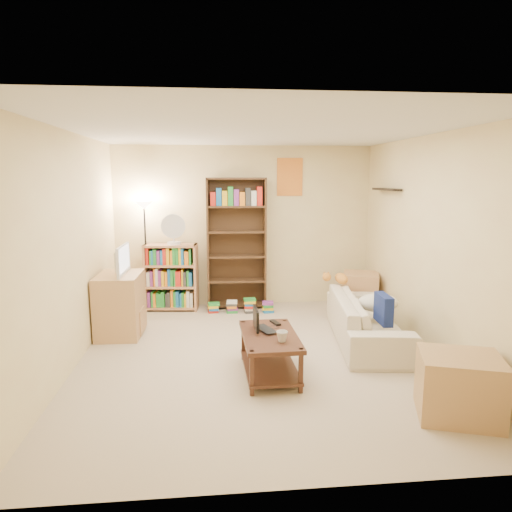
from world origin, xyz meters
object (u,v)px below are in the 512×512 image
at_px(mug, 282,336).
at_px(television, 118,260).
at_px(desk_fan, 173,229).
at_px(sofa, 367,319).
at_px(coffee_table, 270,348).
at_px(laptop, 269,329).
at_px(tv_stand, 120,304).
at_px(floor_lamp, 145,224).
at_px(side_table, 360,292).
at_px(short_bookshelf, 171,277).
at_px(tabby_cat, 339,278).
at_px(tall_bookshelf, 237,240).
at_px(end_cabinet, 459,386).

height_order(mug, television, television).
bearing_deg(desk_fan, sofa, -32.72).
height_order(coffee_table, laptop, laptop).
height_order(coffee_table, tv_stand, tv_stand).
bearing_deg(sofa, floor_lamp, 67.39).
bearing_deg(coffee_table, side_table, 50.65).
relative_size(laptop, short_bookshelf, 0.36).
bearing_deg(mug, tabby_cat, 59.63).
xyz_separation_m(tabby_cat, mug, (-1.08, -1.85, -0.14)).
relative_size(sofa, tall_bookshelf, 0.99).
relative_size(laptop, television, 0.57).
relative_size(tabby_cat, mug, 3.31).
bearing_deg(desk_fan, tabby_cat, -19.60).
height_order(short_bookshelf, floor_lamp, floor_lamp).
bearing_deg(end_cabinet, short_bookshelf, 127.61).
xyz_separation_m(sofa, tall_bookshelf, (-1.52, 1.67, 0.78)).
height_order(sofa, floor_lamp, floor_lamp).
xyz_separation_m(tabby_cat, coffee_table, (-1.18, -1.63, -0.35)).
bearing_deg(television, tv_stand, 0.00).
height_order(laptop, tv_stand, tv_stand).
relative_size(tall_bookshelf, short_bookshelf, 1.98).
height_order(sofa, television, television).
xyz_separation_m(tv_stand, desk_fan, (0.62, 1.03, 0.85)).
bearing_deg(coffee_table, desk_fan, 113.76).
bearing_deg(tall_bookshelf, floor_lamp, -178.04).
distance_m(mug, end_cabinet, 1.61).
relative_size(tv_stand, tall_bookshelf, 0.40).
xyz_separation_m(tabby_cat, tv_stand, (-2.94, -0.21, -0.24)).
relative_size(coffee_table, tv_stand, 1.25).
relative_size(laptop, tall_bookshelf, 0.18).
xyz_separation_m(mug, tv_stand, (-1.85, 1.64, -0.09)).
relative_size(sofa, tv_stand, 2.50).
relative_size(sofa, coffee_table, 2.00).
height_order(short_bookshelf, end_cabinet, short_bookshelf).
relative_size(side_table, end_cabinet, 0.91).
height_order(television, desk_fan, desk_fan).
height_order(laptop, television, television).
bearing_deg(short_bookshelf, desk_fan, -34.26).
relative_size(tabby_cat, desk_fan, 0.96).
bearing_deg(end_cabinet, mug, 151.32).
bearing_deg(tabby_cat, floor_lamp, 161.74).
bearing_deg(tall_bookshelf, mug, -82.19).
relative_size(tabby_cat, short_bookshelf, 0.44).
xyz_separation_m(mug, desk_fan, (-1.23, 2.67, 0.76)).
relative_size(sofa, end_cabinet, 3.06).
bearing_deg(tv_stand, sofa, -8.43).
bearing_deg(floor_lamp, side_table, -7.44).
distance_m(mug, floor_lamp, 3.32).
height_order(sofa, tall_bookshelf, tall_bookshelf).
bearing_deg(sofa, side_table, -7.60).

